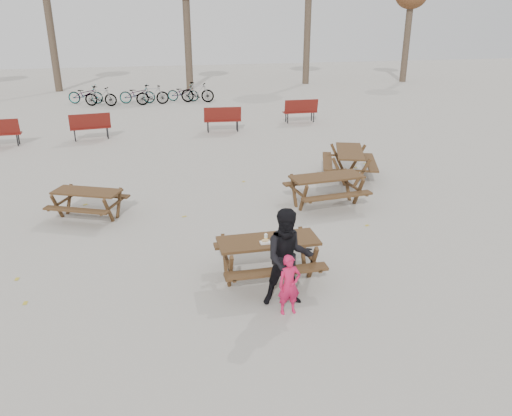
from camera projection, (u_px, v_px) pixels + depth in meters
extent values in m
plane|color=gray|center=(268.00, 278.00, 9.20)|extent=(80.00, 80.00, 0.00)
cube|color=#382114|center=(268.00, 241.00, 8.93)|extent=(1.80, 0.70, 0.05)
cube|color=#382114|center=(277.00, 272.00, 8.49)|extent=(1.80, 0.25, 0.05)
cube|color=#382114|center=(261.00, 242.00, 9.58)|extent=(1.80, 0.25, 0.05)
cylinder|color=#382114|center=(230.00, 272.00, 8.64)|extent=(0.08, 0.08, 0.73)
cylinder|color=#382114|center=(225.00, 257.00, 9.18)|extent=(0.08, 0.08, 0.73)
cylinder|color=#382114|center=(313.00, 263.00, 8.95)|extent=(0.08, 0.08, 0.73)
cylinder|color=#382114|center=(302.00, 249.00, 9.49)|extent=(0.08, 0.08, 0.73)
cube|color=white|center=(265.00, 243.00, 8.76)|extent=(0.18, 0.11, 0.03)
ellipsoid|color=tan|center=(265.00, 240.00, 8.75)|extent=(0.14, 0.06, 0.05)
cylinder|color=silver|center=(266.00, 238.00, 8.79)|extent=(0.06, 0.06, 0.15)
cylinder|color=#F5A30C|center=(266.00, 239.00, 8.80)|extent=(0.07, 0.07, 0.05)
cylinder|color=white|center=(266.00, 234.00, 8.76)|extent=(0.03, 0.03, 0.02)
imported|color=#C41847|center=(289.00, 285.00, 7.96)|extent=(0.38, 0.26, 1.02)
imported|color=black|center=(288.00, 258.00, 8.11)|extent=(0.88, 0.72, 1.68)
imported|color=black|center=(85.00, 94.00, 26.54)|extent=(1.96, 1.09, 0.98)
imported|color=black|center=(101.00, 96.00, 25.81)|extent=(1.75, 0.92, 1.01)
imported|color=black|center=(137.00, 94.00, 26.64)|extent=(1.94, 0.88, 0.98)
imported|color=black|center=(152.00, 95.00, 26.23)|extent=(1.77, 0.71, 1.03)
imported|color=black|center=(183.00, 93.00, 27.31)|extent=(1.84, 1.13, 0.91)
imported|color=black|center=(197.00, 92.00, 26.91)|extent=(1.86, 0.96, 1.07)
cylinder|color=#382B21|center=(52.00, 38.00, 29.76)|extent=(0.44, 0.44, 6.30)
cylinder|color=#382B21|center=(188.00, 40.00, 30.56)|extent=(0.44, 0.44, 5.95)
cylinder|color=#382B21|center=(307.00, 32.00, 32.97)|extent=(0.44, 0.44, 6.65)
cylinder|color=#382B21|center=(406.00, 43.00, 34.20)|extent=(0.44, 0.44, 5.25)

